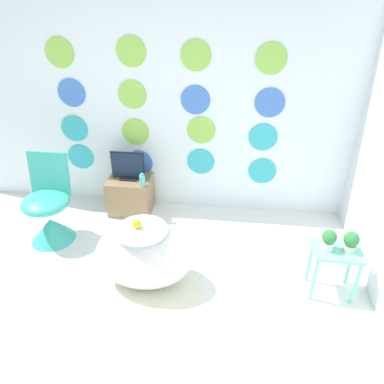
% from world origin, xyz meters
% --- Properties ---
extents(ground_plane, '(12.00, 12.00, 0.00)m').
position_xyz_m(ground_plane, '(0.00, 0.00, 0.00)').
color(ground_plane, white).
extents(wall_back_dotted, '(4.98, 0.05, 2.60)m').
position_xyz_m(wall_back_dotted, '(0.00, 2.19, 1.30)').
color(wall_back_dotted, white).
rests_on(wall_back_dotted, ground_plane).
extents(rug, '(1.11, 0.97, 0.01)m').
position_xyz_m(rug, '(-0.02, 0.63, 0.00)').
color(rug, silver).
rests_on(rug, ground_plane).
extents(bathtub, '(0.85, 0.55, 0.60)m').
position_xyz_m(bathtub, '(0.01, 0.82, 0.30)').
color(bathtub, white).
rests_on(bathtub, ground_plane).
extents(rubber_duck, '(0.08, 0.08, 0.09)m').
position_xyz_m(rubber_duck, '(-0.02, 0.82, 0.64)').
color(rubber_duck, yellow).
rests_on(rubber_duck, bathtub).
extents(chair, '(0.48, 0.48, 0.91)m').
position_xyz_m(chair, '(-1.09, 1.34, 0.29)').
color(chair, '#38B2A3').
rests_on(chair, ground_plane).
extents(tv_cabinet, '(0.48, 0.38, 0.42)m').
position_xyz_m(tv_cabinet, '(-0.41, 1.95, 0.21)').
color(tv_cabinet, '#8E704C').
rests_on(tv_cabinet, ground_plane).
extents(tv, '(0.37, 0.12, 0.33)m').
position_xyz_m(tv, '(-0.41, 1.95, 0.57)').
color(tv, black).
rests_on(tv, tv_cabinet).
extents(vase, '(0.06, 0.06, 0.15)m').
position_xyz_m(vase, '(-0.22, 1.81, 0.49)').
color(vase, '#51B2AD').
rests_on(vase, tv_cabinet).
extents(side_table, '(0.39, 0.29, 0.46)m').
position_xyz_m(side_table, '(1.64, 0.90, 0.36)').
color(side_table, '#72D8B7').
rests_on(side_table, ground_plane).
extents(potted_plant_left, '(0.12, 0.12, 0.19)m').
position_xyz_m(potted_plant_left, '(1.55, 0.91, 0.56)').
color(potted_plant_left, white).
rests_on(potted_plant_left, side_table).
extents(potted_plant_right, '(0.13, 0.13, 0.18)m').
position_xyz_m(potted_plant_right, '(1.73, 0.91, 0.56)').
color(potted_plant_right, beige).
rests_on(potted_plant_right, side_table).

